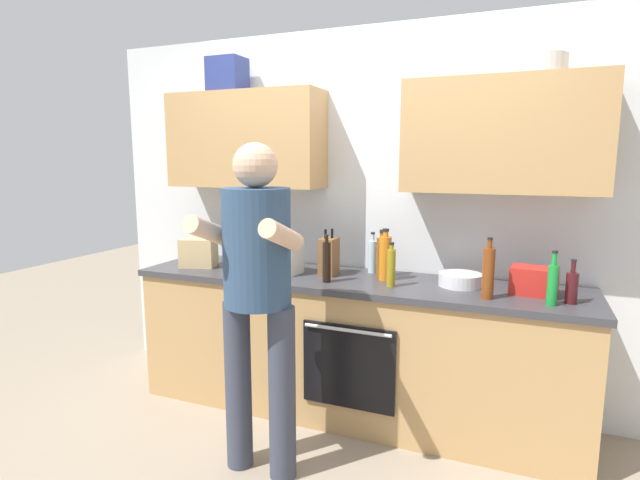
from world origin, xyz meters
TOP-DOWN VIEW (x-y plane):
  - ground_plane at (0.00, 0.00)m, footprint 12.00×12.00m
  - back_wall_unit at (-0.00, 0.28)m, footprint 4.00×0.38m
  - counter at (0.00, -0.00)m, footprint 2.84×0.67m
  - person_standing at (-0.24, -0.78)m, footprint 0.49×0.45m
  - bottle_water at (0.08, 0.21)m, footprint 0.06×0.06m
  - bottle_soda at (1.14, -0.16)m, footprint 0.05×0.05m
  - bottle_wine at (1.24, -0.09)m, footprint 0.06×0.06m
  - bottle_juice at (0.21, 0.04)m, footprint 0.08×0.08m
  - bottle_oil at (0.28, -0.10)m, footprint 0.05×0.05m
  - bottle_syrup at (0.16, 0.13)m, footprint 0.08×0.08m
  - bottle_vinegar at (0.83, -0.16)m, footprint 0.06×0.06m
  - bottle_soy at (-0.11, -0.15)m, footprint 0.05×0.05m
  - cup_tea at (-0.80, -0.00)m, footprint 0.08×0.08m
  - mixing_bowl at (0.66, 0.07)m, footprint 0.25×0.25m
  - knife_block at (-0.17, 0.04)m, footprint 0.10×0.14m
  - grocery_bag_produce at (-0.44, -0.03)m, footprint 0.21×0.18m
  - grocery_bag_crisps at (1.06, 0.03)m, footprint 0.26×0.19m
  - grocery_bag_bread at (-1.10, -0.07)m, footprint 0.27×0.22m

SIDE VIEW (x-z plane):
  - ground_plane at x=0.00m, z-range 0.00..0.00m
  - counter at x=0.00m, z-range 0.00..0.90m
  - mixing_bowl at x=0.66m, z-range 0.90..0.98m
  - cup_tea at x=-0.80m, z-range 0.90..1.00m
  - grocery_bag_crisps at x=1.06m, z-range 0.90..1.05m
  - bottle_wine at x=1.24m, z-range 0.87..1.11m
  - grocery_bag_bread at x=-1.10m, z-range 0.90..1.10m
  - bottle_water at x=0.08m, z-range 0.88..1.15m
  - bottle_soda at x=1.14m, z-range 0.87..1.16m
  - grocery_bag_produce at x=-0.44m, z-range 0.90..1.13m
  - bottle_oil at x=0.28m, z-range 0.89..1.15m
  - knife_block at x=-0.17m, z-range 0.87..1.17m
  - person_standing at x=-0.24m, z-range 0.16..1.89m
  - bottle_soy at x=-0.11m, z-range 0.88..1.17m
  - bottle_syrup at x=0.16m, z-range 0.88..1.18m
  - bottle_juice at x=0.21m, z-range 0.88..1.20m
  - bottle_vinegar at x=0.83m, z-range 0.88..1.21m
  - back_wall_unit at x=0.00m, z-range 0.24..2.74m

